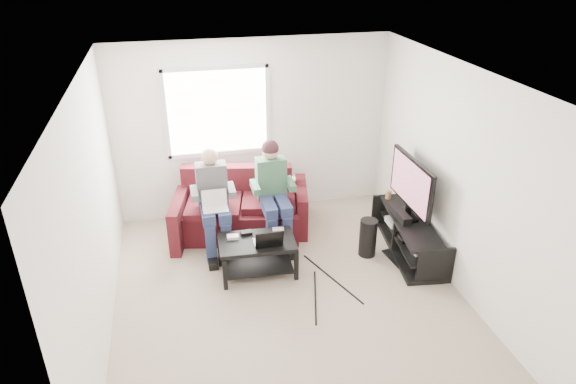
{
  "coord_description": "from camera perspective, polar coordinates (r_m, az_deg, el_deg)",
  "views": [
    {
      "loc": [
        -1.13,
        -4.75,
        3.8
      ],
      "look_at": [
        0.13,
        0.6,
        1.06
      ],
      "focal_mm": 32.0,
      "sensor_mm": 36.0,
      "label": 1
    }
  ],
  "objects": [
    {
      "name": "end_table",
      "position": [
        7.7,
        0.53,
        -0.77
      ],
      "size": [
        0.35,
        0.35,
        0.61
      ],
      "color": "black",
      "rests_on": "floor"
    },
    {
      "name": "controller_b",
      "position": [
        6.45,
        -4.65,
        -4.54
      ],
      "size": [
        0.15,
        0.1,
        0.04
      ],
      "primitive_type": "cube",
      "rotation": [
        0.0,
        0.0,
        0.07
      ],
      "color": "black",
      "rests_on": "coffee_table"
    },
    {
      "name": "console_white",
      "position": [
        6.69,
        14.79,
        -6.14
      ],
      "size": [
        0.3,
        0.22,
        0.06
      ],
      "primitive_type": "cube",
      "color": "silver",
      "rests_on": "tv_stand"
    },
    {
      "name": "wall_back",
      "position": [
        7.52,
        -3.9,
        6.99
      ],
      "size": [
        4.5,
        0.0,
        4.5
      ],
      "primitive_type": "plane",
      "rotation": [
        1.57,
        0.0,
        0.0
      ],
      "color": "white",
      "rests_on": "floor"
    },
    {
      "name": "wall_right",
      "position": [
        6.22,
        18.34,
        1.33
      ],
      "size": [
        0.0,
        4.5,
        4.5
      ],
      "primitive_type": "plane",
      "rotation": [
        1.57,
        0.0,
        -1.57
      ],
      "color": "white",
      "rests_on": "floor"
    },
    {
      "name": "person_left",
      "position": [
        6.76,
        -8.27,
        -0.59
      ],
      "size": [
        0.4,
        0.71,
        1.37
      ],
      "color": "navy",
      "rests_on": "sofa"
    },
    {
      "name": "person_right",
      "position": [
        6.85,
        -1.66,
        0.63
      ],
      "size": [
        0.4,
        0.71,
        1.41
      ],
      "color": "navy",
      "rests_on": "sofa"
    },
    {
      "name": "tv_stand",
      "position": [
        7.02,
        13.27,
        -4.95
      ],
      "size": [
        0.65,
        1.56,
        0.5
      ],
      "color": "black",
      "rests_on": "floor"
    },
    {
      "name": "laptop_silver",
      "position": [
        6.6,
        -8.1,
        -1.45
      ],
      "size": [
        0.33,
        0.24,
        0.24
      ],
      "primitive_type": null,
      "rotation": [
        0.0,
        0.0,
        -0.07
      ],
      "color": "silver",
      "rests_on": "person_left"
    },
    {
      "name": "console_grey",
      "position": [
        7.21,
        12.32,
        -3.21
      ],
      "size": [
        0.34,
        0.26,
        0.08
      ],
      "primitive_type": "cube",
      "color": "gray",
      "rests_on": "tv_stand"
    },
    {
      "name": "tv",
      "position": [
        6.76,
        13.53,
        0.81
      ],
      "size": [
        0.12,
        1.1,
        0.81
      ],
      "color": "black",
      "rests_on": "tv_stand"
    },
    {
      "name": "console_black",
      "position": [
        6.95,
        13.51,
        -4.62
      ],
      "size": [
        0.38,
        0.3,
        0.07
      ],
      "primitive_type": "cube",
      "color": "black",
      "rests_on": "tv_stand"
    },
    {
      "name": "coffee_table",
      "position": [
        6.39,
        -3.45,
        -6.34
      ],
      "size": [
        0.96,
        0.62,
        0.47
      ],
      "color": "black",
      "rests_on": "floor"
    },
    {
      "name": "drink_cup",
      "position": [
        7.34,
        11.1,
        -0.29
      ],
      "size": [
        0.08,
        0.08,
        0.12
      ],
      "primitive_type": "cylinder",
      "color": "#9F7544",
      "rests_on": "tv_stand"
    },
    {
      "name": "controller_c",
      "position": [
        6.48,
        -1.1,
        -4.27
      ],
      "size": [
        0.15,
        0.11,
        0.04
      ],
      "primitive_type": "cube",
      "rotation": [
        0.0,
        0.0,
        -0.17
      ],
      "color": "gray",
      "rests_on": "coffee_table"
    },
    {
      "name": "ceiling",
      "position": [
        5.03,
        0.09,
        12.67
      ],
      "size": [
        4.5,
        4.5,
        0.0
      ],
      "primitive_type": "plane",
      "rotation": [
        3.14,
        0.0,
        0.0
      ],
      "color": "white",
      "rests_on": "wall_back"
    },
    {
      "name": "window",
      "position": [
        7.35,
        -7.83,
        8.8
      ],
      "size": [
        1.48,
        0.04,
        1.28
      ],
      "color": "white",
      "rests_on": "wall_back"
    },
    {
      "name": "keyboard_floor",
      "position": [
        6.95,
        11.75,
        -7.2
      ],
      "size": [
        0.19,
        0.44,
        0.02
      ],
      "primitive_type": "cube",
      "rotation": [
        0.0,
        0.0,
        0.12
      ],
      "color": "black",
      "rests_on": "floor"
    },
    {
      "name": "sofa",
      "position": [
        7.3,
        -5.21,
        -2.08
      ],
      "size": [
        2.07,
        1.21,
        0.89
      ],
      "color": "#4A121E",
      "rests_on": "floor"
    },
    {
      "name": "floor",
      "position": [
        6.19,
        0.08,
        -11.41
      ],
      "size": [
        4.5,
        4.5,
        0.0
      ],
      "primitive_type": "plane",
      "color": "tan",
      "rests_on": "ground"
    },
    {
      "name": "wall_front",
      "position": [
        3.71,
        8.44,
        -16.2
      ],
      "size": [
        4.5,
        0.0,
        4.5
      ],
      "primitive_type": "plane",
      "rotation": [
        -1.57,
        0.0,
        0.0
      ],
      "color": "white",
      "rests_on": "floor"
    },
    {
      "name": "controller_a",
      "position": [
        6.38,
        -6.16,
        -4.99
      ],
      "size": [
        0.15,
        0.1,
        0.04
      ],
      "primitive_type": "cube",
      "rotation": [
        0.0,
        0.0,
        -0.11
      ],
      "color": "silver",
      "rests_on": "coffee_table"
    },
    {
      "name": "laptop_black",
      "position": [
        6.21,
        -2.29,
        -4.72
      ],
      "size": [
        0.38,
        0.3,
        0.24
      ],
      "primitive_type": null,
      "rotation": [
        0.0,
        0.0,
        -0.18
      ],
      "color": "black",
      "rests_on": "coffee_table"
    },
    {
      "name": "subwoofer",
      "position": [
        6.85,
        8.87,
        -5.02
      ],
      "size": [
        0.23,
        0.23,
        0.52
      ],
      "primitive_type": "cylinder",
      "color": "black",
      "rests_on": "floor"
    },
    {
      "name": "wall_left",
      "position": [
        5.44,
        -20.9,
        -2.79
      ],
      "size": [
        0.0,
        4.5,
        4.5
      ],
      "primitive_type": "plane",
      "rotation": [
        1.57,
        0.0,
        1.57
      ],
      "color": "white",
      "rests_on": "floor"
    },
    {
      "name": "soundbar",
      "position": [
        6.89,
        12.29,
        -2.36
      ],
      "size": [
        0.12,
        0.5,
        0.1
      ],
      "primitive_type": "cube",
      "color": "black",
      "rests_on": "tv_stand"
    }
  ]
}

